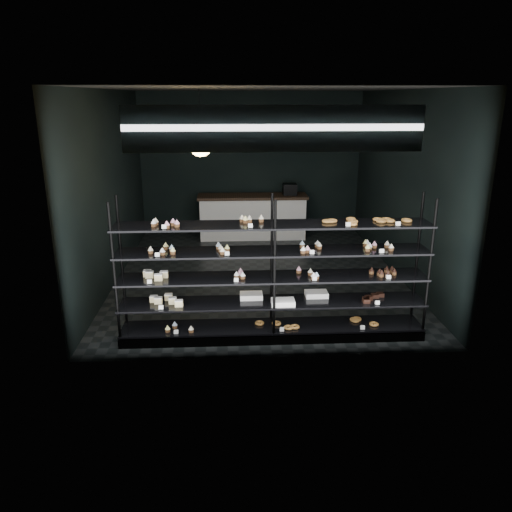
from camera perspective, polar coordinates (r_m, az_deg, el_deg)
name	(u,v)px	position (r m, az deg, el deg)	size (l,w,h in m)	color
room	(258,187)	(8.64, 0.29, 7.89)	(5.01, 6.01, 3.20)	black
display_shelf	(271,293)	(6.55, 1.67, -4.26)	(4.00, 0.50, 1.91)	black
signage	(274,129)	(5.60, 2.12, 14.33)	(3.30, 0.05, 0.50)	#0E0E46
pendant_lamp	(201,144)	(7.15, -6.35, 12.58)	(0.34, 0.34, 0.90)	black
service_counter	(253,216)	(11.31, -0.33, 4.59)	(2.44, 0.65, 1.23)	silver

